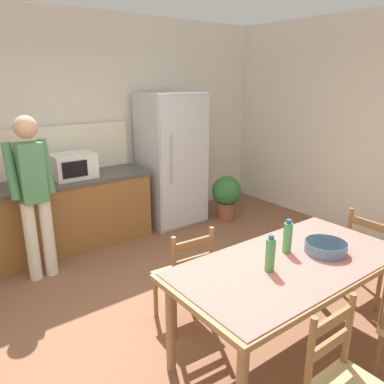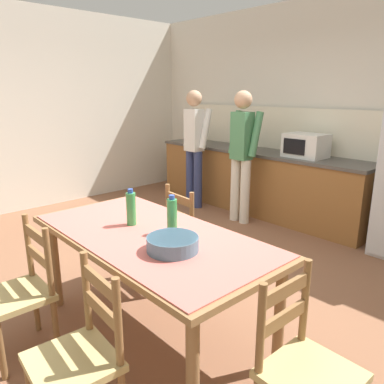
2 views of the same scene
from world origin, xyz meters
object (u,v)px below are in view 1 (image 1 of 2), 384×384
microwave (73,166)px  chair_head_end (371,257)px  dining_table (290,271)px  chair_side_far_left (185,277)px  potted_plant (227,195)px  refrigerator (172,160)px  bottle_off_centre (288,237)px  bottle_near_centre (270,254)px  serving_bowl (326,247)px  person_at_counter (33,191)px

microwave → chair_head_end: size_ratio=0.55×
dining_table → chair_side_far_left: size_ratio=2.06×
chair_head_end → potted_plant: size_ratio=1.36×
chair_head_end → chair_side_far_left: bearing=66.2°
refrigerator → bottle_off_centre: (-0.80, -2.74, -0.04)m
refrigerator → bottle_off_centre: bearing=-106.4°
bottle_off_centre → chair_head_end: bottle_off_centre is taller
bottle_near_centre → serving_bowl: bearing=-7.7°
serving_bowl → chair_side_far_left: 1.18m
dining_table → bottle_off_centre: size_ratio=6.94×
microwave → chair_head_end: bearing=-58.5°
potted_plant → bottle_near_centre: bearing=-127.1°
dining_table → chair_side_far_left: (-0.41, 0.76, -0.26)m
serving_bowl → dining_table: bearing=167.3°
chair_side_far_left → serving_bowl: bearing=136.4°
bottle_off_centre → dining_table: bearing=-129.4°
chair_side_far_left → person_at_counter: bearing=-60.1°
refrigerator → bottle_near_centre: refrigerator is taller
dining_table → chair_side_far_left: 0.90m
person_at_counter → potted_plant: bearing=-88.5°
microwave → bottle_off_centre: bearing=-77.0°
bottle_off_centre → chair_head_end: size_ratio=0.30×
chair_head_end → potted_plant: chair_head_end is taller
chair_head_end → potted_plant: (0.37, 2.44, -0.06)m
dining_table → bottle_near_centre: 0.31m
bottle_off_centre → serving_bowl: size_ratio=0.84×
person_at_counter → bottle_near_centre: bearing=-158.5°
bottle_near_centre → serving_bowl: bottle_near_centre is taller
potted_plant → refrigerator: bearing=148.5°
bottle_off_centre → chair_head_end: bearing=-6.5°
chair_side_far_left → bottle_off_centre: bearing=133.1°
bottle_near_centre → bottle_off_centre: size_ratio=1.00×
microwave → chair_side_far_left: (0.13, -2.11, -0.61)m
person_at_counter → serving_bowl: bearing=-148.5°
refrigerator → chair_head_end: (0.33, -2.86, -0.50)m
refrigerator → bottle_near_centre: bearing=-111.7°
chair_side_far_left → person_at_counter: (-0.75, 1.59, 0.53)m
serving_bowl → chair_side_far_left: (-0.74, 0.83, -0.39)m
chair_head_end → chair_side_far_left: 1.81m
refrigerator → dining_table: bearing=-107.5°
bottle_off_centre → potted_plant: (1.50, 2.31, -0.52)m
refrigerator → microwave: bearing=179.2°
chair_head_end → potted_plant: 2.47m
chair_side_far_left → person_at_counter: person_at_counter is taller
bottle_near_centre → chair_head_end: (1.46, -0.02, -0.46)m
microwave → person_at_counter: 0.81m
microwave → dining_table: size_ratio=0.27×
bottle_off_centre → potted_plant: bearing=56.9°
bottle_off_centre → serving_bowl: bottle_off_centre is taller
serving_bowl → chair_side_far_left: bearing=131.5°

